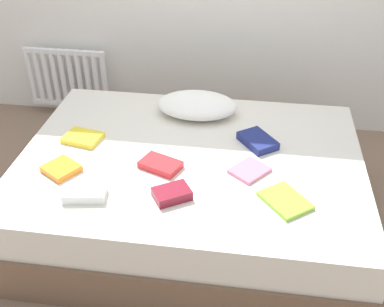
{
  "coord_description": "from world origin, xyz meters",
  "views": [
    {
      "loc": [
        0.33,
        -2.2,
        2.02
      ],
      "look_at": [
        0.0,
        0.05,
        0.48
      ],
      "focal_mm": 43.88,
      "sensor_mm": 36.0,
      "label": 1
    }
  ],
  "objects_px": {
    "textbook_pink": "(249,170)",
    "textbook_lime": "(285,201)",
    "pillow": "(197,105)",
    "textbook_navy": "(258,141)",
    "textbook_white": "(85,194)",
    "textbook_orange": "(61,169)",
    "textbook_yellow": "(83,138)",
    "radiator": "(67,78)",
    "textbook_red": "(161,165)",
    "textbook_maroon": "(172,194)",
    "bed": "(191,190)"
  },
  "relations": [
    {
      "from": "textbook_lime",
      "to": "textbook_maroon",
      "type": "bearing_deg",
      "value": -123.96
    },
    {
      "from": "textbook_navy",
      "to": "textbook_red",
      "type": "height_order",
      "value": "textbook_navy"
    },
    {
      "from": "textbook_lime",
      "to": "textbook_red",
      "type": "bearing_deg",
      "value": -145.27
    },
    {
      "from": "textbook_navy",
      "to": "textbook_white",
      "type": "xyz_separation_m",
      "value": [
        -0.85,
        -0.63,
        0.0
      ]
    },
    {
      "from": "bed",
      "to": "textbook_orange",
      "type": "xyz_separation_m",
      "value": [
        -0.68,
        -0.25,
        0.27
      ]
    },
    {
      "from": "textbook_pink",
      "to": "bed",
      "type": "bearing_deg",
      "value": 110.77
    },
    {
      "from": "pillow",
      "to": "textbook_lime",
      "type": "xyz_separation_m",
      "value": [
        0.56,
        -0.83,
        -0.06
      ]
    },
    {
      "from": "bed",
      "to": "textbook_pink",
      "type": "xyz_separation_m",
      "value": [
        0.34,
        -0.11,
        0.26
      ]
    },
    {
      "from": "textbook_maroon",
      "to": "textbook_yellow",
      "type": "relative_size",
      "value": 0.84
    },
    {
      "from": "pillow",
      "to": "textbook_yellow",
      "type": "height_order",
      "value": "pillow"
    },
    {
      "from": "textbook_navy",
      "to": "textbook_lime",
      "type": "bearing_deg",
      "value": -20.35
    },
    {
      "from": "textbook_pink",
      "to": "textbook_maroon",
      "type": "bearing_deg",
      "value": 165.17
    },
    {
      "from": "textbook_red",
      "to": "textbook_lime",
      "type": "xyz_separation_m",
      "value": [
        0.68,
        -0.2,
        -0.01
      ]
    },
    {
      "from": "radiator",
      "to": "pillow",
      "type": "relative_size",
      "value": 1.32
    },
    {
      "from": "textbook_red",
      "to": "textbook_lime",
      "type": "distance_m",
      "value": 0.71
    },
    {
      "from": "textbook_lime",
      "to": "textbook_pink",
      "type": "bearing_deg",
      "value": -179.73
    },
    {
      "from": "textbook_navy",
      "to": "textbook_yellow",
      "type": "height_order",
      "value": "textbook_navy"
    },
    {
      "from": "pillow",
      "to": "textbook_orange",
      "type": "bearing_deg",
      "value": -131.27
    },
    {
      "from": "textbook_orange",
      "to": "textbook_lime",
      "type": "xyz_separation_m",
      "value": [
        1.21,
        -0.09,
        -0.01
      ]
    },
    {
      "from": "radiator",
      "to": "textbook_navy",
      "type": "distance_m",
      "value": 1.91
    },
    {
      "from": "textbook_white",
      "to": "textbook_orange",
      "type": "bearing_deg",
      "value": 127.01
    },
    {
      "from": "textbook_yellow",
      "to": "textbook_lime",
      "type": "height_order",
      "value": "textbook_yellow"
    },
    {
      "from": "textbook_navy",
      "to": "textbook_orange",
      "type": "bearing_deg",
      "value": -104.59
    },
    {
      "from": "textbook_maroon",
      "to": "textbook_lime",
      "type": "relative_size",
      "value": 0.76
    },
    {
      "from": "textbook_navy",
      "to": "radiator",
      "type": "bearing_deg",
      "value": -159.48
    },
    {
      "from": "radiator",
      "to": "textbook_lime",
      "type": "height_order",
      "value": "radiator"
    },
    {
      "from": "textbook_red",
      "to": "textbook_white",
      "type": "xyz_separation_m",
      "value": [
        -0.33,
        -0.31,
        0.0
      ]
    },
    {
      "from": "textbook_white",
      "to": "textbook_yellow",
      "type": "bearing_deg",
      "value": 101.52
    },
    {
      "from": "pillow",
      "to": "textbook_navy",
      "type": "relative_size",
      "value": 2.26
    },
    {
      "from": "bed",
      "to": "textbook_white",
      "type": "height_order",
      "value": "textbook_white"
    },
    {
      "from": "textbook_pink",
      "to": "textbook_lime",
      "type": "xyz_separation_m",
      "value": [
        0.19,
        -0.23,
        0.0
      ]
    },
    {
      "from": "pillow",
      "to": "textbook_maroon",
      "type": "distance_m",
      "value": 0.88
    },
    {
      "from": "radiator",
      "to": "textbook_white",
      "type": "height_order",
      "value": "radiator"
    },
    {
      "from": "pillow",
      "to": "textbook_orange",
      "type": "distance_m",
      "value": 0.99
    },
    {
      "from": "textbook_orange",
      "to": "textbook_navy",
      "type": "relative_size",
      "value": 0.75
    },
    {
      "from": "textbook_maroon",
      "to": "textbook_lime",
      "type": "bearing_deg",
      "value": -27.46
    },
    {
      "from": "textbook_maroon",
      "to": "textbook_white",
      "type": "height_order",
      "value": "textbook_maroon"
    },
    {
      "from": "pillow",
      "to": "textbook_red",
      "type": "distance_m",
      "value": 0.64
    },
    {
      "from": "bed",
      "to": "textbook_navy",
      "type": "distance_m",
      "value": 0.5
    },
    {
      "from": "textbook_pink",
      "to": "textbook_white",
      "type": "distance_m",
      "value": 0.89
    },
    {
      "from": "textbook_pink",
      "to": "textbook_yellow",
      "type": "xyz_separation_m",
      "value": [
        -1.01,
        0.18,
        0.01
      ]
    },
    {
      "from": "textbook_orange",
      "to": "radiator",
      "type": "bearing_deg",
      "value": 143.2
    },
    {
      "from": "textbook_red",
      "to": "textbook_navy",
      "type": "bearing_deg",
      "value": 53.36
    },
    {
      "from": "textbook_pink",
      "to": "textbook_orange",
      "type": "relative_size",
      "value": 1.12
    },
    {
      "from": "pillow",
      "to": "textbook_lime",
      "type": "distance_m",
      "value": 1.0
    },
    {
      "from": "textbook_yellow",
      "to": "textbook_red",
      "type": "bearing_deg",
      "value": -10.72
    },
    {
      "from": "textbook_pink",
      "to": "textbook_orange",
      "type": "bearing_deg",
      "value": 136.83
    },
    {
      "from": "radiator",
      "to": "textbook_maroon",
      "type": "xyz_separation_m",
      "value": [
        1.18,
        -1.59,
        0.18
      ]
    },
    {
      "from": "textbook_yellow",
      "to": "textbook_orange",
      "type": "bearing_deg",
      "value": -80.25
    },
    {
      "from": "textbook_pink",
      "to": "textbook_white",
      "type": "height_order",
      "value": "textbook_white"
    }
  ]
}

